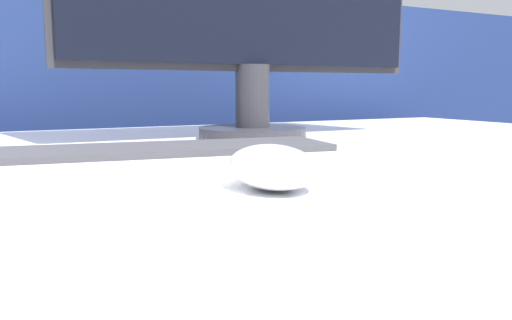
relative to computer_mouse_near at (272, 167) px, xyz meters
name	(u,v)px	position (x,y,z in m)	size (l,w,h in m)	color
partition_panel	(107,195)	(0.01, 0.91, -0.20)	(5.00, 0.03, 1.07)	navy
computer_mouse_near	(272,167)	(0.00, 0.00, 0.00)	(0.07, 0.11, 0.04)	white
keyboard	(165,156)	(-0.05, 0.17, -0.01)	(0.43, 0.18, 0.02)	silver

